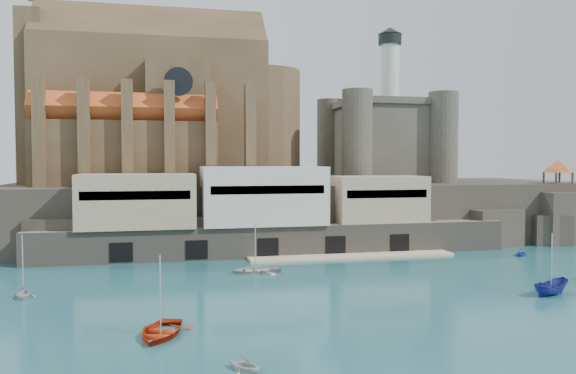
% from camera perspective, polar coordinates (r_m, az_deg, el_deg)
% --- Properties ---
extents(ground, '(300.00, 300.00, 0.00)m').
position_cam_1_polar(ground, '(64.54, 10.09, -9.74)').
color(ground, '#1A5058').
rests_on(ground, ground).
extents(promontory, '(100.00, 36.00, 10.00)m').
position_cam_1_polar(promontory, '(100.88, 1.39, -2.41)').
color(promontory, black).
rests_on(promontory, ground).
extents(quay, '(70.00, 12.00, 13.05)m').
position_cam_1_polar(quay, '(82.83, -2.62, -2.72)').
color(quay, '#6F6659').
rests_on(quay, ground).
extents(church, '(47.00, 25.93, 30.51)m').
position_cam_1_polar(church, '(100.39, -12.45, 7.33)').
color(church, '#4A3722').
rests_on(church, promontory).
extents(castle_keep, '(21.20, 21.20, 29.30)m').
position_cam_1_polar(castle_keep, '(107.25, 9.68, 5.01)').
color(castle_keep, '#403C32').
rests_on(castle_keep, promontory).
extents(rock_outcrop, '(14.50, 10.50, 8.70)m').
position_cam_1_polar(rock_outcrop, '(107.47, 25.71, -2.85)').
color(rock_outcrop, black).
rests_on(rock_outcrop, ground).
extents(pavilion, '(6.40, 6.40, 5.40)m').
position_cam_1_polar(pavilion, '(107.16, 25.75, 1.80)').
color(pavilion, '#4A3722').
rests_on(pavilion, rock_outcrop).
extents(boat_0, '(4.68, 2.54, 6.29)m').
position_cam_1_polar(boat_0, '(46.99, -12.80, -14.49)').
color(boat_0, '#BC2A0A').
rests_on(boat_0, ground).
extents(boat_1, '(2.57, 2.55, 2.61)m').
position_cam_1_polar(boat_1, '(39.05, -4.41, -18.04)').
color(boat_1, silver).
rests_on(boat_1, ground).
extents(boat_2, '(2.49, 2.46, 5.02)m').
position_cam_1_polar(boat_2, '(64.91, 25.15, -9.88)').
color(boat_2, navy).
rests_on(boat_2, ground).
extents(boat_4, '(2.76, 1.77, 3.11)m').
position_cam_1_polar(boat_4, '(63.66, -25.29, -10.13)').
color(boat_4, silver).
rests_on(boat_4, ground).
extents(boat_6, '(1.57, 4.46, 6.14)m').
position_cam_1_polar(boat_6, '(70.28, -3.34, -8.69)').
color(boat_6, beige).
rests_on(boat_6, ground).
extents(boat_7, '(2.71, 2.77, 2.79)m').
position_cam_1_polar(boat_7, '(89.13, 22.57, -6.47)').
color(boat_7, '#22509E').
rests_on(boat_7, ground).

